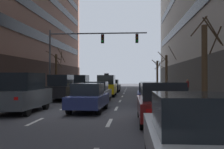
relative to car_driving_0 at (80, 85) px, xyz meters
name	(u,v)px	position (x,y,z in m)	size (l,w,h in m)	color
ground_plane	(84,113)	(3.23, -15.13, -1.07)	(120.00, 120.00, 0.00)	#424247
sidewalk_right	(209,113)	(9.88, -15.13, -1.00)	(3.54, 80.00, 0.14)	gray
lane_stripe_l1_s3	(35,122)	(1.60, -18.13, -1.07)	(0.16, 2.00, 0.01)	silver
lane_stripe_l1_s4	(64,108)	(1.60, -13.13, -1.07)	(0.16, 2.00, 0.01)	silver
lane_stripe_l1_s5	(80,101)	(1.60, -8.13, -1.07)	(0.16, 2.00, 0.01)	silver
lane_stripe_l1_s6	(90,96)	(1.60, -3.13, -1.07)	(0.16, 2.00, 0.01)	silver
lane_stripe_l1_s7	(97,93)	(1.60, 1.87, -1.07)	(0.16, 2.00, 0.01)	silver
lane_stripe_l1_s8	(102,91)	(1.60, 6.87, -1.07)	(0.16, 2.00, 0.01)	silver
lane_stripe_l1_s9	(105,89)	(1.60, 11.87, -1.07)	(0.16, 2.00, 0.01)	silver
lane_stripe_l1_s10	(108,88)	(1.60, 16.87, -1.07)	(0.16, 2.00, 0.01)	silver
lane_stripe_l2_s3	(109,123)	(4.86, -18.13, -1.07)	(0.16, 2.00, 0.01)	silver
lane_stripe_l2_s4	(116,108)	(4.86, -13.13, -1.07)	(0.16, 2.00, 0.01)	silver
lane_stripe_l2_s5	(120,101)	(4.86, -8.13, -1.07)	(0.16, 2.00, 0.01)	silver
lane_stripe_l2_s6	(122,96)	(4.86, -3.13, -1.07)	(0.16, 2.00, 0.01)	silver
lane_stripe_l2_s7	(124,93)	(4.86, 1.87, -1.07)	(0.16, 2.00, 0.01)	silver
lane_stripe_l2_s8	(125,91)	(4.86, 6.87, -1.07)	(0.16, 2.00, 0.01)	silver
lane_stripe_l2_s9	(126,89)	(4.86, 11.87, -1.07)	(0.16, 2.00, 0.01)	silver
lane_stripe_l2_s10	(127,88)	(4.86, 16.87, -1.07)	(0.16, 2.00, 0.01)	silver
car_driving_0	(80,85)	(0.00, 0.00, 0.00)	(1.86, 4.44, 2.15)	black
car_driving_1	(112,86)	(3.33, 3.92, -0.28)	(1.92, 4.32, 1.60)	black
car_driving_2	(23,93)	(-0.16, -15.31, 0.01)	(1.92, 4.50, 2.17)	black
taxi_driving_3	(107,86)	(3.26, -3.05, -0.01)	(1.85, 4.38, 2.30)	black
car_driving_4	(89,98)	(3.38, -14.64, -0.28)	(1.96, 4.33, 1.60)	black
car_driving_5	(61,88)	(-0.07, -7.81, -0.01)	(1.91, 4.42, 2.12)	black
car_driving_6	(97,92)	(3.13, -9.17, -0.29)	(1.88, 4.28, 1.59)	black
car_parked_0	(198,138)	(7.06, -24.33, -0.26)	(1.84, 4.40, 1.65)	black
car_parked_1	(161,103)	(7.06, -18.12, -0.21)	(1.97, 4.66, 1.74)	black
car_parked_2	(150,94)	(7.06, -10.93, -0.30)	(1.85, 4.20, 1.56)	black
traffic_signal_0	(84,48)	(1.23, -4.60, 3.66)	(9.34, 0.35, 6.30)	#4C4C51
street_tree_0	(205,66)	(9.55, -15.56, 1.45)	(1.55, 1.62, 5.09)	#4C3823
street_tree_1	(157,74)	(9.54, 9.84, 1.31)	(1.77, 1.69, 4.60)	#4C3823
street_tree_2	(56,72)	(-3.03, 0.92, 1.49)	(1.98, 1.79, 5.18)	#4C3823
street_tree_3	(166,73)	(9.53, -0.54, 1.29)	(2.06, 1.85, 5.03)	#4C3823
pedestrian_0	(188,86)	(11.05, -3.96, -0.01)	(0.32, 0.49, 1.59)	black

